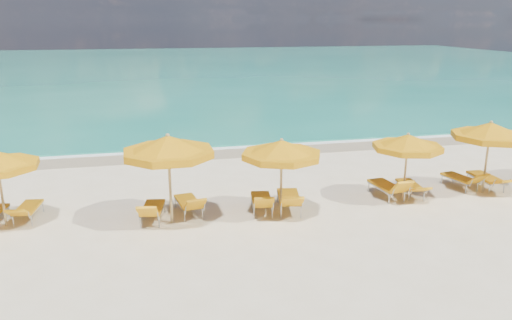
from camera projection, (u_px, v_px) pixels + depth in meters
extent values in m
plane|color=beige|center=(267.00, 211.00, 15.13)|extent=(120.00, 120.00, 0.00)
cube|color=#167C64|center=(172.00, 68.00, 60.20)|extent=(120.00, 80.00, 0.30)
cube|color=tan|center=(227.00, 151.00, 22.08)|extent=(120.00, 2.60, 0.01)
cube|color=white|center=(224.00, 146.00, 22.83)|extent=(120.00, 1.20, 0.03)
cube|color=white|center=(101.00, 117.00, 29.82)|extent=(14.00, 0.36, 0.05)
cube|color=white|center=(292.00, 93.00, 39.36)|extent=(18.00, 0.30, 0.05)
cylinder|color=tan|center=(1.00, 190.00, 13.76)|extent=(0.07, 0.07, 2.14)
cylinder|color=tan|center=(170.00, 181.00, 13.93)|extent=(0.08, 0.08, 2.51)
cone|color=orange|center=(168.00, 144.00, 13.65)|extent=(3.32, 3.32, 0.50)
cylinder|color=orange|center=(169.00, 153.00, 13.71)|extent=(3.35, 3.35, 0.20)
sphere|color=tan|center=(168.00, 135.00, 13.58)|extent=(0.11, 0.11, 0.11)
cylinder|color=tan|center=(281.00, 180.00, 14.45)|extent=(0.07, 0.07, 2.27)
cone|color=orange|center=(282.00, 148.00, 14.19)|extent=(2.35, 2.35, 0.45)
cylinder|color=orange|center=(281.00, 155.00, 14.25)|extent=(2.37, 2.37, 0.18)
sphere|color=tan|center=(282.00, 140.00, 14.13)|extent=(0.10, 0.10, 0.10)
cylinder|color=tan|center=(405.00, 168.00, 15.77)|extent=(0.07, 0.07, 2.13)
cone|color=orange|center=(408.00, 141.00, 15.53)|extent=(2.45, 2.45, 0.43)
cylinder|color=orange|center=(407.00, 147.00, 15.59)|extent=(2.47, 2.47, 0.17)
sphere|color=tan|center=(408.00, 134.00, 15.47)|extent=(0.09, 0.09, 0.09)
cylinder|color=tan|center=(487.00, 159.00, 16.43)|extent=(0.07, 0.07, 2.36)
cone|color=orange|center=(490.00, 129.00, 16.16)|extent=(2.46, 2.46, 0.47)
cylinder|color=orange|center=(489.00, 136.00, 16.22)|extent=(2.49, 2.49, 0.19)
sphere|color=tan|center=(491.00, 122.00, 16.09)|extent=(0.10, 0.10, 0.10)
cube|color=orange|center=(28.00, 207.00, 14.49)|extent=(0.66, 1.24, 0.07)
cube|color=orange|center=(18.00, 213.00, 13.65)|extent=(0.58, 0.56, 0.37)
cube|color=orange|center=(153.00, 208.00, 14.43)|extent=(0.77, 1.32, 0.08)
cube|color=orange|center=(148.00, 212.00, 13.57)|extent=(0.63, 0.56, 0.46)
cube|color=orange|center=(188.00, 201.00, 14.89)|extent=(0.76, 1.35, 0.08)
cube|color=orange|center=(195.00, 204.00, 14.07)|extent=(0.64, 0.58, 0.46)
cube|color=orange|center=(261.00, 199.00, 15.09)|extent=(0.76, 1.35, 0.08)
cube|color=orange|center=(264.00, 202.00, 14.21)|extent=(0.64, 0.57, 0.47)
cube|color=orange|center=(289.00, 197.00, 15.16)|extent=(0.88, 1.50, 0.09)
cube|color=orange|center=(292.00, 201.00, 14.18)|extent=(0.72, 0.68, 0.48)
cube|color=orange|center=(386.00, 185.00, 16.26)|extent=(0.72, 1.39, 0.08)
cube|color=orange|center=(402.00, 187.00, 15.39)|extent=(0.64, 0.55, 0.51)
cube|color=orange|center=(410.00, 185.00, 16.48)|extent=(0.68, 1.25, 0.07)
cube|color=orange|center=(421.00, 190.00, 15.63)|extent=(0.60, 0.60, 0.30)
cube|color=orange|center=(459.00, 177.00, 17.19)|extent=(0.76, 1.30, 0.08)
cube|color=orange|center=(478.00, 179.00, 16.41)|extent=(0.62, 0.57, 0.44)
cube|color=orange|center=(485.00, 177.00, 17.17)|extent=(0.62, 1.34, 0.08)
cube|color=orange|center=(504.00, 182.00, 16.24)|extent=(0.61, 0.62, 0.32)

